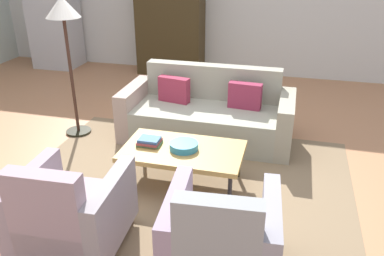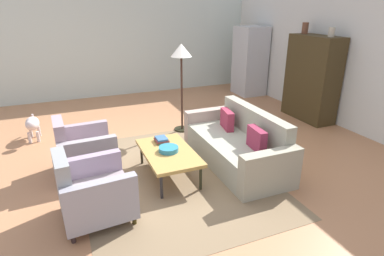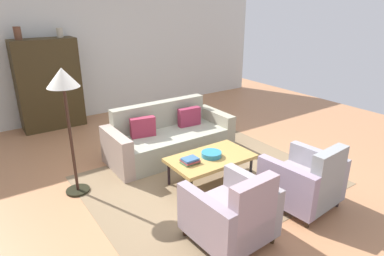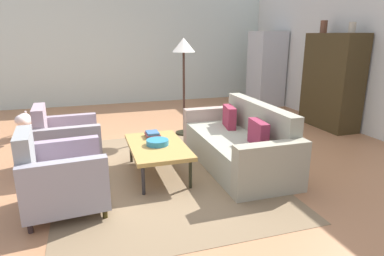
{
  "view_description": "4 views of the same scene",
  "coord_description": "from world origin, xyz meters",
  "views": [
    {
      "loc": [
        1.28,
        -3.56,
        2.27
      ],
      "look_at": [
        0.34,
        0.08,
        0.52
      ],
      "focal_mm": 37.3,
      "sensor_mm": 36.0,
      "label": 1
    },
    {
      "loc": [
        4.3,
        -1.47,
        2.4
      ],
      "look_at": [
        0.51,
        0.1,
        0.79
      ],
      "focal_mm": 29.69,
      "sensor_mm": 36.0,
      "label": 2
    },
    {
      "loc": [
        -2.34,
        -3.56,
        2.47
      ],
      "look_at": [
        0.29,
        0.24,
        0.71
      ],
      "focal_mm": 31.31,
      "sensor_mm": 36.0,
      "label": 3
    },
    {
      "loc": [
        4.3,
        -0.98,
        1.78
      ],
      "look_at": [
        0.35,
        0.27,
        0.6
      ],
      "focal_mm": 30.96,
      "sensor_mm": 36.0,
      "label": 4
    }
  ],
  "objects": [
    {
      "name": "ground_plane",
      "position": [
        0.0,
        0.0,
        0.0
      ],
      "size": [
        11.05,
        11.05,
        0.0
      ],
      "primitive_type": "plane",
      "color": "#B37951"
    },
    {
      "name": "area_rug",
      "position": [
        0.31,
        -0.14,
        0.0
      ],
      "size": [
        3.4,
        2.6,
        0.01
      ],
      "primitive_type": "cube",
      "color": "#80694D",
      "rests_on": "ground"
    },
    {
      "name": "couch",
      "position": [
        0.32,
        1.0,
        0.29
      ],
      "size": [
        2.1,
        0.9,
        0.86
      ],
      "rotation": [
        0.0,
        0.0,
        3.14
      ],
      "color": "gray",
      "rests_on": "ground"
    },
    {
      "name": "coffee_table",
      "position": [
        0.31,
        -0.19,
        0.37
      ],
      "size": [
        1.2,
        0.7,
        0.41
      ],
      "color": "black",
      "rests_on": "ground"
    },
    {
      "name": "armchair_left",
      "position": [
        -0.28,
        -1.36,
        0.34
      ],
      "size": [
        0.84,
        0.84,
        0.88
      ],
      "rotation": [
        0.0,
        0.0,
        0.05
      ],
      "color": "#341F12",
      "rests_on": "ground"
    },
    {
      "name": "armchair_right",
      "position": [
        0.92,
        -1.36,
        0.34
      ],
      "size": [
        0.86,
        0.86,
        0.88
      ],
      "rotation": [
        0.0,
        0.0,
        0.08
      ],
      "color": "#2A2B10",
      "rests_on": "ground"
    },
    {
      "name": "fruit_bowl",
      "position": [
        0.33,
        -0.19,
        0.44
      ],
      "size": [
        0.29,
        0.29,
        0.07
      ],
      "primitive_type": "cylinder",
      "color": "teal",
      "rests_on": "coffee_table"
    },
    {
      "name": "book_stack",
      "position": [
        -0.04,
        -0.18,
        0.44
      ],
      "size": [
        0.24,
        0.2,
        0.07
      ],
      "color": "#446E48",
      "rests_on": "coffee_table"
    },
    {
      "name": "cabinet",
      "position": [
        -0.95,
        3.51,
        0.9
      ],
      "size": [
        1.2,
        0.51,
        1.8
      ],
      "color": "#392C16",
      "rests_on": "ground"
    },
    {
      "name": "refrigerator",
      "position": [
        -3.28,
        3.41,
        0.93
      ],
      "size": [
        0.8,
        0.73,
        1.85
      ],
      "color": "#B7BABF",
      "rests_on": "ground"
    },
    {
      "name": "floor_lamp",
      "position": [
        -1.35,
        0.65,
        1.44
      ],
      "size": [
        0.4,
        0.4,
        1.72
      ],
      "color": "black",
      "rests_on": "ground"
    }
  ]
}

